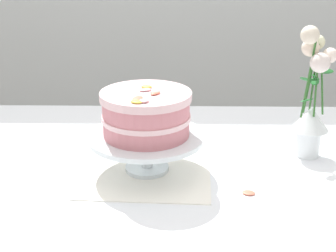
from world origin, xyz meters
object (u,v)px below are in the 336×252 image
dining_table (182,206)px  cake_stand (147,141)px  layer_cake (146,113)px  flower_vase (312,103)px

dining_table → cake_stand: cake_stand is taller
layer_cake → flower_vase: bearing=13.2°
dining_table → flower_vase: size_ratio=3.94×
dining_table → flower_vase: bearing=19.2°
cake_stand → layer_cake: (0.00, -0.00, 0.07)m
layer_cake → flower_vase: flower_vase is taller
dining_table → layer_cake: size_ratio=6.32×
cake_stand → flower_vase: bearing=13.2°
layer_cake → flower_vase: 0.44m
cake_stand → flower_vase: size_ratio=0.82×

